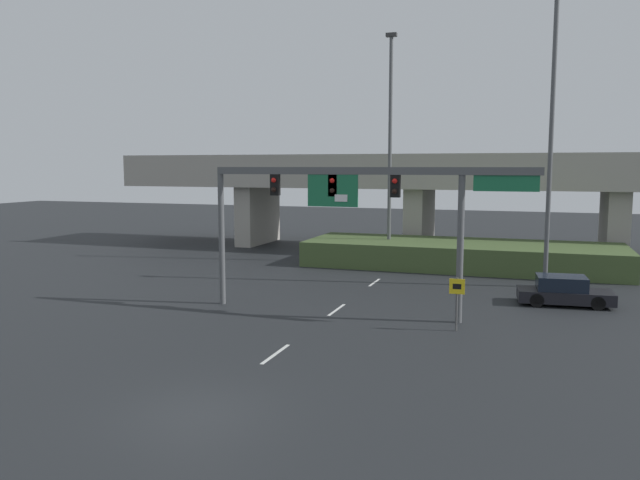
{
  "coord_description": "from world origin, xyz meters",
  "views": [
    {
      "loc": [
        8.28,
        -13.97,
        6.48
      ],
      "look_at": [
        0.0,
        10.13,
        3.45
      ],
      "focal_mm": 35.0,
      "sensor_mm": 36.0,
      "label": 1
    }
  ],
  "objects_px": {
    "signal_gantry": "(354,197)",
    "parked_sedan_near_right": "(564,291)",
    "speed_limit_sign": "(457,296)",
    "highway_light_pole_far": "(390,144)",
    "highway_light_pole_near": "(551,136)"
  },
  "relations": [
    {
      "from": "speed_limit_sign",
      "to": "highway_light_pole_far",
      "type": "height_order",
      "value": "highway_light_pole_far"
    },
    {
      "from": "parked_sedan_near_right",
      "to": "signal_gantry",
      "type": "bearing_deg",
      "value": -155.13
    },
    {
      "from": "parked_sedan_near_right",
      "to": "highway_light_pole_near",
      "type": "bearing_deg",
      "value": 95.12
    },
    {
      "from": "signal_gantry",
      "to": "parked_sedan_near_right",
      "type": "bearing_deg",
      "value": 29.71
    },
    {
      "from": "highway_light_pole_near",
      "to": "highway_light_pole_far",
      "type": "xyz_separation_m",
      "value": [
        -9.86,
        5.62,
        -0.15
      ]
    },
    {
      "from": "signal_gantry",
      "to": "highway_light_pole_near",
      "type": "xyz_separation_m",
      "value": [
        8.05,
        9.32,
        2.9
      ]
    },
    {
      "from": "speed_limit_sign",
      "to": "highway_light_pole_near",
      "type": "bearing_deg",
      "value": 72.22
    },
    {
      "from": "parked_sedan_near_right",
      "to": "speed_limit_sign",
      "type": "bearing_deg",
      "value": -127.89
    },
    {
      "from": "highway_light_pole_far",
      "to": "parked_sedan_near_right",
      "type": "bearing_deg",
      "value": -43.06
    },
    {
      "from": "highway_light_pole_near",
      "to": "parked_sedan_near_right",
      "type": "height_order",
      "value": "highway_light_pole_near"
    },
    {
      "from": "highway_light_pole_far",
      "to": "parked_sedan_near_right",
      "type": "relative_size",
      "value": 3.44
    },
    {
      "from": "signal_gantry",
      "to": "speed_limit_sign",
      "type": "height_order",
      "value": "signal_gantry"
    },
    {
      "from": "highway_light_pole_far",
      "to": "speed_limit_sign",
      "type": "bearing_deg",
      "value": -68.6
    },
    {
      "from": "signal_gantry",
      "to": "parked_sedan_near_right",
      "type": "xyz_separation_m",
      "value": [
        8.8,
        5.02,
        -4.52
      ]
    },
    {
      "from": "signal_gantry",
      "to": "highway_light_pole_near",
      "type": "height_order",
      "value": "highway_light_pole_near"
    }
  ]
}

